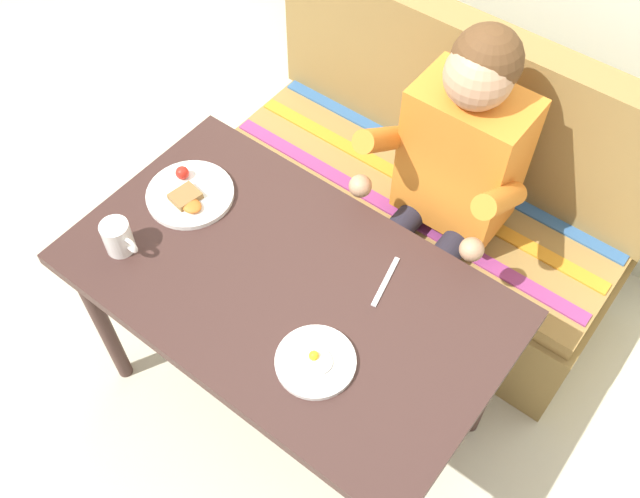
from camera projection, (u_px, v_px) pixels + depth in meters
ground_plane at (294, 397)px, 2.50m from camera, size 8.00×8.00×0.00m
table at (287, 299)px, 1.97m from camera, size 1.20×0.70×0.73m
couch at (423, 204)px, 2.59m from camera, size 1.44×0.56×1.00m
person at (450, 175)px, 2.12m from camera, size 0.45×0.61×1.21m
plate_breakfast at (189, 194)px, 2.08m from camera, size 0.26×0.26×0.05m
plate_eggs at (315, 361)px, 1.76m from camera, size 0.20×0.20×0.04m
coffee_mug at (118, 237)px, 1.93m from camera, size 0.12×0.08×0.10m
fork at (386, 281)px, 1.91m from camera, size 0.05×0.17×0.00m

